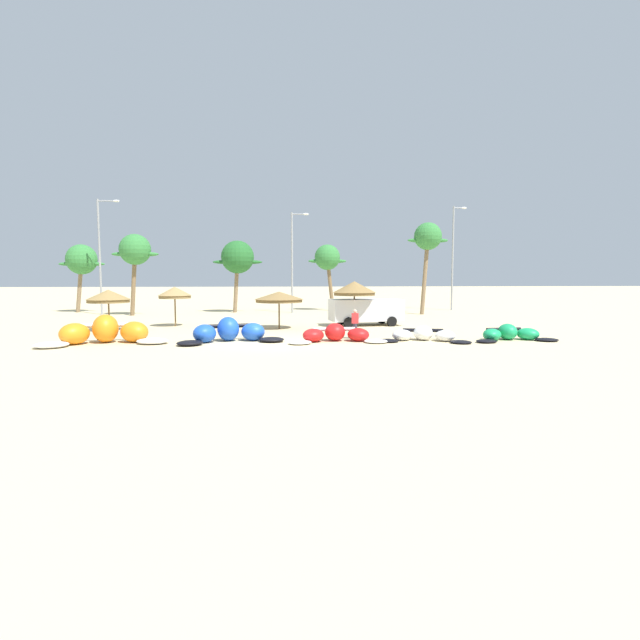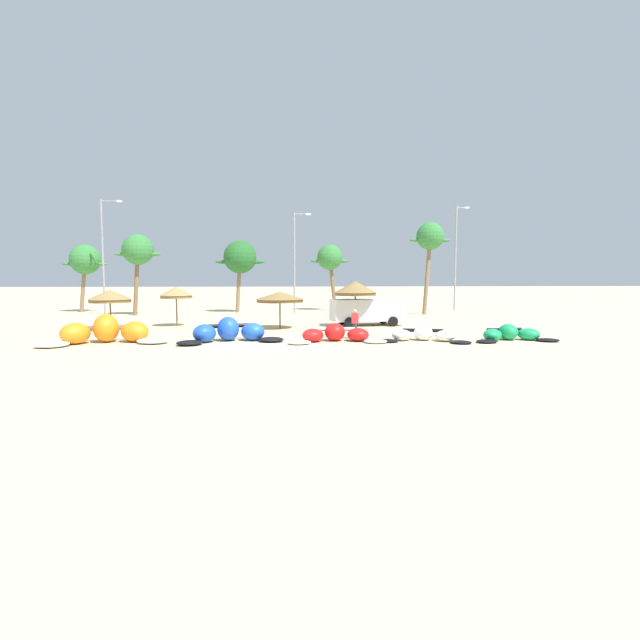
{
  "view_description": "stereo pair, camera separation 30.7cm",
  "coord_description": "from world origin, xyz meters",
  "views": [
    {
      "loc": [
        0.43,
        -25.75,
        3.48
      ],
      "look_at": [
        2.61,
        2.0,
        1.0
      ],
      "focal_mm": 28.12,
      "sensor_mm": 36.0,
      "label": 1
    },
    {
      "loc": [
        0.74,
        -25.78,
        3.48
      ],
      "look_at": [
        2.61,
        2.0,
        1.0
      ],
      "focal_mm": 28.12,
      "sensor_mm": 36.0,
      "label": 2
    }
  ],
  "objects": [
    {
      "name": "palm_center_left",
      "position": [
        5.06,
        23.77,
        5.15
      ],
      "size": [
        3.77,
        2.52,
        6.53
      ],
      "color": "brown",
      "rests_on": "ground"
    },
    {
      "name": "palm_leftmost",
      "position": [
        -18.26,
        23.26,
        4.9
      ],
      "size": [
        4.24,
        2.83,
        6.4
      ],
      "color": "#7F6647",
      "rests_on": "ground"
    },
    {
      "name": "kite_center",
      "position": [
        8.01,
        0.25,
        0.31
      ],
      "size": [
        4.97,
        2.89,
        0.8
      ],
      "color": "black",
      "rests_on": "ground"
    },
    {
      "name": "ground_plane",
      "position": [
        0.0,
        0.0,
        0.0
      ],
      "size": [
        260.0,
        260.0,
        0.0
      ],
      "primitive_type": "plane",
      "color": "beige"
    },
    {
      "name": "beach_umbrella_middle",
      "position": [
        -6.78,
        9.08,
        2.32
      ],
      "size": [
        2.24,
        2.24,
        2.72
      ],
      "color": "brown",
      "rests_on": "ground"
    },
    {
      "name": "beach_umbrella_outermost",
      "position": [
        5.41,
        7.88,
        2.61
      ],
      "size": [
        2.92,
        2.92,
        3.09
      ],
      "color": "brown",
      "rests_on": "ground"
    },
    {
      "name": "beach_umbrella_near_van",
      "position": [
        -10.34,
        6.51,
        2.19
      ],
      "size": [
        2.66,
        2.66,
        2.59
      ],
      "color": "brown",
      "rests_on": "ground"
    },
    {
      "name": "person_near_kites",
      "position": [
        4.5,
        1.46,
        0.82
      ],
      "size": [
        0.36,
        0.24,
        1.62
      ],
      "color": "#383842",
      "rests_on": "ground"
    },
    {
      "name": "parked_van",
      "position": [
        6.24,
        8.72,
        1.09
      ],
      "size": [
        5.18,
        2.8,
        1.84
      ],
      "color": "silver",
      "rests_on": "ground"
    },
    {
      "name": "palm_left",
      "position": [
        -12.09,
        18.89,
        5.6
      ],
      "size": [
        4.0,
        2.66,
        7.05
      ],
      "color": "brown",
      "rests_on": "ground"
    },
    {
      "name": "kite_left",
      "position": [
        -2.3,
        0.75,
        0.49
      ],
      "size": [
        5.64,
        3.36,
        1.29
      ],
      "color": "black",
      "rests_on": "ground"
    },
    {
      "name": "lamppost_west",
      "position": [
        -15.29,
        19.99,
        5.63
      ],
      "size": [
        1.94,
        0.24,
        10.12
      ],
      "color": "gray",
      "rests_on": "ground"
    },
    {
      "name": "kite_left_of_center",
      "position": [
        3.32,
        0.34,
        0.37
      ],
      "size": [
        5.45,
        2.56,
        0.95
      ],
      "color": "white",
      "rests_on": "ground"
    },
    {
      "name": "beach_umbrella_near_palms",
      "position": [
        0.32,
        6.97,
        2.09
      ],
      "size": [
        3.19,
        3.19,
        2.43
      ],
      "color": "brown",
      "rests_on": "ground"
    },
    {
      "name": "kite_right_of_center",
      "position": [
        12.74,
        0.14,
        0.33
      ],
      "size": [
        4.86,
        2.42,
        0.87
      ],
      "color": "black",
      "rests_on": "ground"
    },
    {
      "name": "lamppost_east_center",
      "position": [
        17.66,
        23.35,
        5.65
      ],
      "size": [
        1.41,
        0.24,
        10.3
      ],
      "color": "gray",
      "rests_on": "ground"
    },
    {
      "name": "lamppost_west_center",
      "position": [
        1.62,
        20.94,
        5.15
      ],
      "size": [
        1.66,
        0.24,
        9.26
      ],
      "color": "gray",
      "rests_on": "ground"
    },
    {
      "name": "palm_center_right",
      "position": [
        13.48,
        18.23,
        6.74
      ],
      "size": [
        3.66,
        2.44,
        8.17
      ],
      "color": "#7F6647",
      "rests_on": "ground"
    },
    {
      "name": "palm_left_of_gap",
      "position": [
        -3.58,
        21.88,
        5.13
      ],
      "size": [
        4.61,
        3.08,
        6.74
      ],
      "color": "#7F6647",
      "rests_on": "ground"
    },
    {
      "name": "kite_far_left",
      "position": [
        -8.59,
        0.57,
        0.56
      ],
      "size": [
        6.44,
        3.78,
        1.47
      ],
      "color": "white",
      "rests_on": "ground"
    }
  ]
}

